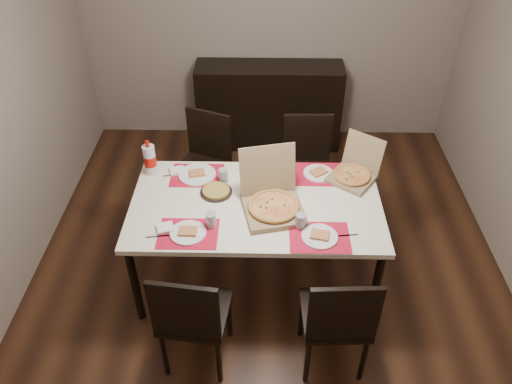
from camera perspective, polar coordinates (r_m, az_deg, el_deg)
ground at (r=4.22m, az=1.39°, el=-7.70°), size 3.80×4.00×0.02m
room_walls at (r=3.58m, az=1.84°, el=17.25°), size 3.84×4.02×2.62m
sideboard at (r=5.35m, az=1.48°, el=9.81°), size 1.50×0.40×0.90m
dining_table at (r=3.62m, az=0.00°, el=-2.05°), size 1.80×1.00×0.75m
chair_near_left at (r=3.22m, az=-7.35°, el=-13.85°), size 0.47×0.47×0.93m
chair_near_right at (r=3.22m, az=9.29°, el=-14.05°), size 0.44×0.44×0.93m
chair_far_left at (r=4.44m, az=-5.93°, el=3.76°), size 0.55×0.55×0.93m
chair_far_right at (r=4.39m, az=5.85°, el=3.29°), size 0.43×0.43×0.93m
setting_near_left at (r=3.37m, az=-7.39°, el=-4.23°), size 0.48×0.30×0.11m
setting_near_right at (r=3.34m, az=6.67°, el=-4.58°), size 0.46×0.30×0.11m
setting_far_left at (r=3.83m, az=-6.31°, el=2.01°), size 0.51×0.30×0.11m
setting_far_right at (r=3.84m, az=6.25°, el=2.20°), size 0.50×0.30×0.11m
napkin_loose at (r=3.59m, az=0.05°, el=-0.92°), size 0.15×0.14×0.02m
pizza_box_center at (r=3.49m, az=1.90°, el=-1.17°), size 0.49×0.52×0.40m
pizza_box_right at (r=3.85m, az=11.15°, el=2.23°), size 0.45×0.46×0.31m
faina_plate at (r=3.67m, az=-4.58°, el=0.08°), size 0.24×0.24×0.03m
dip_bowl at (r=3.72m, az=1.69°, el=0.87°), size 0.13×0.13×0.03m
soda_bottle at (r=3.87m, az=-12.03°, el=3.64°), size 0.10×0.10×0.29m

